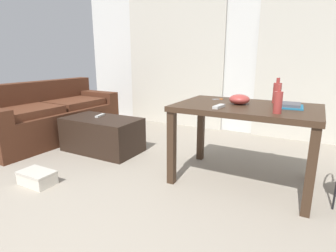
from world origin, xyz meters
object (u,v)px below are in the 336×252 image
object	(u,v)px
couch	(50,117)
tv_remote_on_table	(219,106)
scissors	(219,99)
coffee_table	(102,135)
bottle_near	(278,102)
tv_remote_primary	(100,116)
bottle_far	(277,93)
book_stack	(290,105)
bowl	(239,99)
shoebox	(37,178)
craft_table	(246,116)

from	to	relation	value
couch	tv_remote_on_table	size ratio (longest dim) A/B	11.85
scissors	coffee_table	bearing A→B (deg)	-172.45
tv_remote_on_table	scissors	world-z (taller)	tv_remote_on_table
bottle_near	tv_remote_primary	size ratio (longest dim) A/B	1.22
coffee_table	bottle_near	world-z (taller)	bottle_near
couch	bottle_far	size ratio (longest dim) A/B	8.33
tv_remote_primary	book_stack	bearing A→B (deg)	-12.99
bottle_far	tv_remote_primary	distance (m)	2.18
bowl	shoebox	size ratio (longest dim) A/B	0.55
coffee_table	book_stack	distance (m)	2.26
coffee_table	tv_remote_on_table	distance (m)	1.75
bottle_near	couch	bearing A→B (deg)	173.85
book_stack	shoebox	xyz separation A→B (m)	(-2.09, -1.10, -0.72)
scissors	book_stack	bearing A→B (deg)	-11.16
coffee_table	book_stack	size ratio (longest dim) A/B	3.61
tv_remote_on_table	tv_remote_primary	size ratio (longest dim) A/B	0.91
coffee_table	bowl	distance (m)	1.85
bottle_far	tv_remote_primary	xyz separation A→B (m)	(-2.13, -0.17, -0.42)
couch	coffee_table	xyz separation A→B (m)	(1.07, -0.06, -0.10)
couch	book_stack	bearing A→B (deg)	-0.07
tv_remote_primary	scissors	bearing A→B (deg)	-8.09
couch	coffee_table	size ratio (longest dim) A/B	2.05
coffee_table	shoebox	size ratio (longest dim) A/B	2.84
tv_remote_on_table	tv_remote_primary	bearing A→B (deg)	174.24
coffee_table	bowl	size ratio (longest dim) A/B	5.16
bottle_far	shoebox	world-z (taller)	bottle_far
couch	tv_remote_primary	size ratio (longest dim) A/B	10.78
tv_remote_primary	shoebox	bearing A→B (deg)	-93.00
bowl	shoebox	world-z (taller)	bowl
scissors	tv_remote_primary	world-z (taller)	scissors
couch	tv_remote_primary	bearing A→B (deg)	0.74
bottle_near	bottle_far	size ratio (longest dim) A/B	0.94
book_stack	bowl	bearing A→B (deg)	-172.46
bottle_near	shoebox	world-z (taller)	bottle_near
book_stack	shoebox	distance (m)	2.47
craft_table	shoebox	distance (m)	2.09
couch	bowl	world-z (taller)	bowl
craft_table	tv_remote_primary	size ratio (longest dim) A/B	6.83
craft_table	couch	bearing A→B (deg)	178.31
bowl	tv_remote_primary	world-z (taller)	bowl
bowl	tv_remote_on_table	world-z (taller)	bowl
bottle_far	tv_remote_primary	world-z (taller)	bottle_far
bottle_near	bowl	world-z (taller)	bottle_near
coffee_table	craft_table	xyz separation A→B (m)	(1.82, -0.02, 0.44)
bowl	tv_remote_primary	size ratio (longest dim) A/B	1.02
bottle_near	tv_remote_primary	xyz separation A→B (m)	(-2.21, 0.36, -0.41)
book_stack	couch	bearing A→B (deg)	179.93
craft_table	bowl	bearing A→B (deg)	162.85
tv_remote_primary	craft_table	bearing A→B (deg)	-15.52
craft_table	bottle_near	bearing A→B (deg)	-40.71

